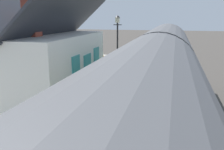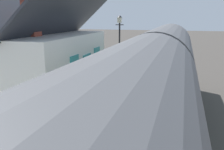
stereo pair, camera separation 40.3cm
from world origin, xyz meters
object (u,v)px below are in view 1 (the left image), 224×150
object	(u,v)px
planter_bench_right	(121,67)
train	(157,91)
planter_under_sign	(102,60)
lamp_post_platform	(117,35)
station_building	(48,64)

from	to	relation	value
planter_bench_right	train	bearing A→B (deg)	-158.64
train	planter_under_sign	bearing A→B (deg)	26.76
planter_under_sign	train	bearing A→B (deg)	-153.24
planter_under_sign	lamp_post_platform	size ratio (longest dim) A/B	0.23
planter_bench_right	lamp_post_platform	xyz separation A→B (m)	(-0.61, 0.10, 2.17)
station_building	planter_under_sign	size ratio (longest dim) A/B	7.55
train	station_building	size ratio (longest dim) A/B	2.61
lamp_post_platform	planter_under_sign	bearing A→B (deg)	32.94
train	planter_under_sign	xyz separation A→B (m)	(9.68, 4.88, -0.73)
train	planter_bench_right	distance (m)	7.94
planter_bench_right	station_building	bearing A→B (deg)	158.41
station_building	lamp_post_platform	xyz separation A→B (m)	(5.06, -2.14, 1.03)
planter_under_sign	planter_bench_right	xyz separation A→B (m)	(-2.31, -2.00, 0.02)
planter_bench_right	lamp_post_platform	bearing A→B (deg)	170.43
train	lamp_post_platform	distance (m)	7.53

